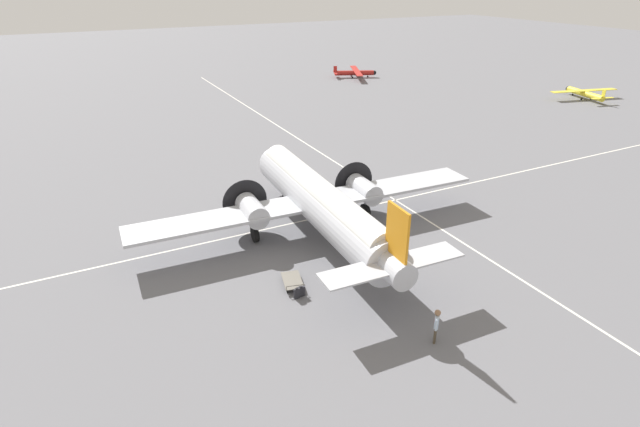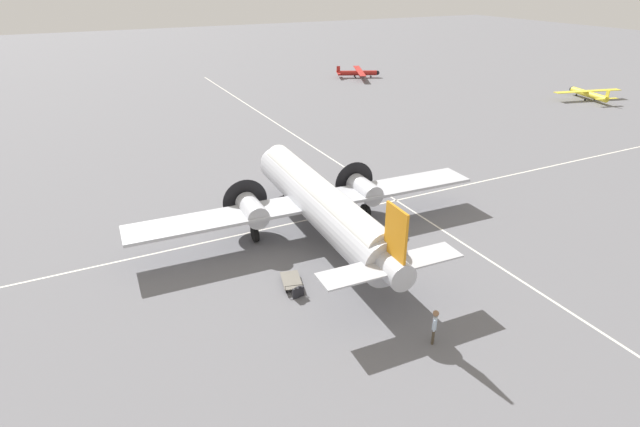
{
  "view_description": "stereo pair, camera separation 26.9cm",
  "coord_description": "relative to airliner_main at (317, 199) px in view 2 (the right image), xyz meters",
  "views": [
    {
      "loc": [
        -13.41,
        -26.23,
        15.92
      ],
      "look_at": [
        0.0,
        0.0,
        1.73
      ],
      "focal_mm": 28.0,
      "sensor_mm": 36.0,
      "label": 1
    },
    {
      "loc": [
        -13.17,
        -26.35,
        15.92
      ],
      "look_at": [
        0.0,
        0.0,
        1.73
      ],
      "focal_mm": 28.0,
      "sensor_mm": 36.0,
      "label": 2
    }
  ],
  "objects": [
    {
      "name": "suitcase_near_door",
      "position": [
        -4.05,
        -6.02,
        -2.29
      ],
      "size": [
        0.43,
        0.18,
        0.62
      ],
      "color": "#232328",
      "rests_on": "ground_plane"
    },
    {
      "name": "light_aircraft_taxiing",
      "position": [
        51.64,
        19.09,
        -1.76
      ],
      "size": [
        10.1,
        7.66,
        1.96
      ],
      "rotation": [
        0.0,
        0.0,
        1.33
      ],
      "color": "yellow",
      "rests_on": "ground_plane"
    },
    {
      "name": "crew_foreground",
      "position": [
        0.05,
        -12.35,
        -1.45
      ],
      "size": [
        0.47,
        0.49,
        1.85
      ],
      "rotation": [
        0.0,
        0.0,
        0.82
      ],
      "color": "#473D2D",
      "rests_on": "ground_plane"
    },
    {
      "name": "light_aircraft_distant",
      "position": [
        31.31,
        47.61,
        -1.77
      ],
      "size": [
        7.35,
        9.47,
        1.92
      ],
      "rotation": [
        0.0,
        0.0,
        5.87
      ],
      "color": "#B2231E",
      "rests_on": "ground_plane"
    },
    {
      "name": "suitcase_upright_spare",
      "position": [
        -4.34,
        -6.12,
        -2.27
      ],
      "size": [
        0.34,
        0.13,
        0.66
      ],
      "color": "#232328",
      "rests_on": "ground_plane"
    },
    {
      "name": "apron_line_northsouth",
      "position": [
        7.96,
        -0.43,
        -2.58
      ],
      "size": [
        0.16,
        120.0,
        0.01
      ],
      "color": "silver",
      "rests_on": "ground_plane"
    },
    {
      "name": "apron_line_eastwest",
      "position": [
        -0.02,
        2.25,
        -2.58
      ],
      "size": [
        120.0,
        0.16,
        0.01
      ],
      "color": "silver",
      "rests_on": "ground_plane"
    },
    {
      "name": "baggage_cart",
      "position": [
        -4.02,
        -4.83,
        -2.31
      ],
      "size": [
        1.47,
        2.08,
        0.56
      ],
      "rotation": [
        0.0,
        0.0,
        1.33
      ],
      "color": "#6B665B",
      "rests_on": "ground_plane"
    },
    {
      "name": "ground_plane",
      "position": [
        -0.02,
        -0.43,
        -2.58
      ],
      "size": [
        300.0,
        300.0,
        0.0
      ],
      "primitive_type": "plane",
      "color": "slate"
    },
    {
      "name": "airliner_main",
      "position": [
        0.0,
        0.0,
        0.0
      ],
      "size": [
        24.43,
        19.6,
        5.97
      ],
      "rotation": [
        0.0,
        0.0,
        1.53
      ],
      "color": "silver",
      "rests_on": "ground_plane"
    }
  ]
}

